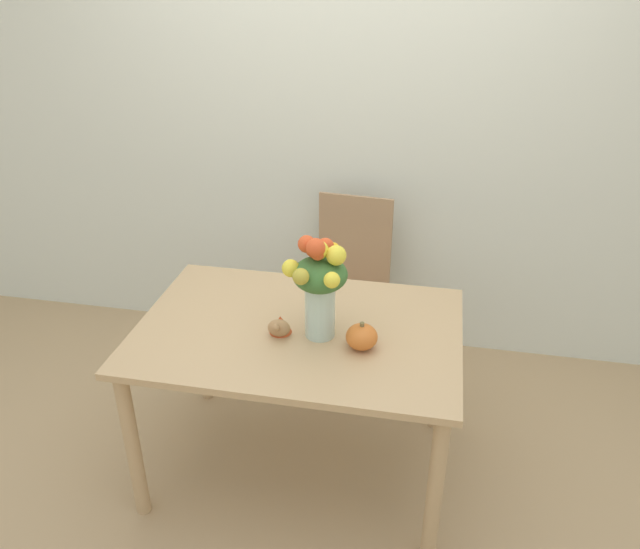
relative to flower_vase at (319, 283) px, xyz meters
name	(u,v)px	position (x,y,z in m)	size (l,w,h in m)	color
ground_plane	(301,464)	(-0.09, 0.03, -0.98)	(12.00, 12.00, 0.00)	tan
wall_back	(346,112)	(-0.09, 1.19, 0.37)	(8.00, 0.06, 2.70)	silver
dining_table	(299,348)	(-0.09, 0.03, -0.33)	(1.31, 0.89, 0.75)	tan
flower_vase	(319,283)	(0.00, 0.00, 0.00)	(0.25, 0.28, 0.43)	#B2CCBC
pumpkin	(362,337)	(0.18, -0.06, -0.19)	(0.12, 0.12, 0.11)	orange
turkey_figurine	(280,326)	(-0.16, -0.02, -0.20)	(0.09, 0.12, 0.07)	#A87A4C
dining_chair_near_window	(349,287)	(-0.01, 0.87, -0.49)	(0.46, 0.46, 0.96)	#9E7A56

